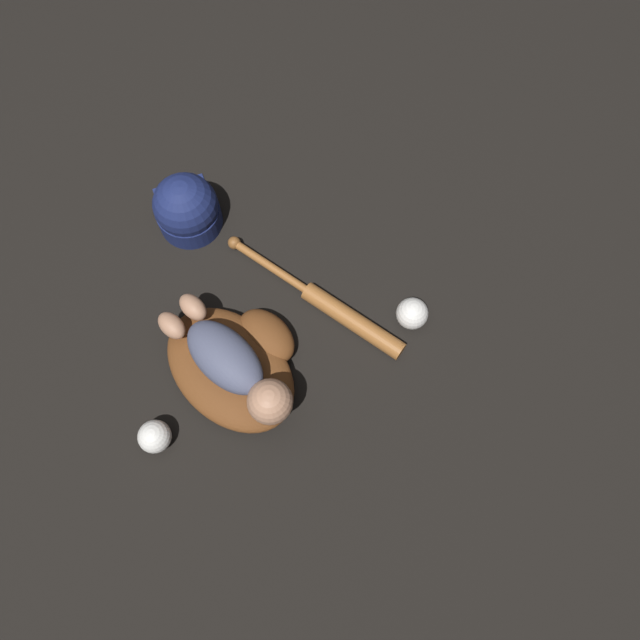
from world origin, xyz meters
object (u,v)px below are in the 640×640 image
(baseball_spare, at_px, (155,436))
(baseball_cap, at_px, (187,208))
(baseball_bat, at_px, (335,309))
(baseball_glove, at_px, (236,363))
(baseball, at_px, (412,313))
(baby_figure, at_px, (233,365))

(baseball_spare, distance_m, baseball_cap, 0.57)
(baseball_bat, xyz_separation_m, baseball_spare, (0.08, -0.50, 0.01))
(baseball_cap, bearing_deg, baseball_glove, -8.64)
(baseball_glove, relative_size, baseball, 5.22)
(baseball_glove, bearing_deg, baby_figure, -20.75)
(baby_figure, height_order, baseball_spare, baby_figure)
(baseball_spare, bearing_deg, baseball_cap, 148.63)
(baby_figure, bearing_deg, baseball_bat, 99.06)
(baseball_glove, distance_m, baby_figure, 0.09)
(baseball_spare, bearing_deg, baby_figure, 100.21)
(baseball_bat, bearing_deg, baby_figure, -80.94)
(baseball, bearing_deg, baby_figure, -97.52)
(baseball, bearing_deg, baseball_bat, -123.80)
(baseball, bearing_deg, baseball_cap, -144.39)
(baseball_bat, relative_size, baseball_spare, 6.39)
(baby_figure, xyz_separation_m, baseball, (0.06, 0.43, -0.08))
(baby_figure, height_order, baseball_cap, baby_figure)
(baby_figure, bearing_deg, baseball_cap, 170.54)
(baby_figure, bearing_deg, baseball, 82.48)
(baseball_bat, distance_m, baseball_cap, 0.45)
(baseball, bearing_deg, baseball_glove, -101.51)
(baseball_glove, relative_size, baby_figure, 1.06)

